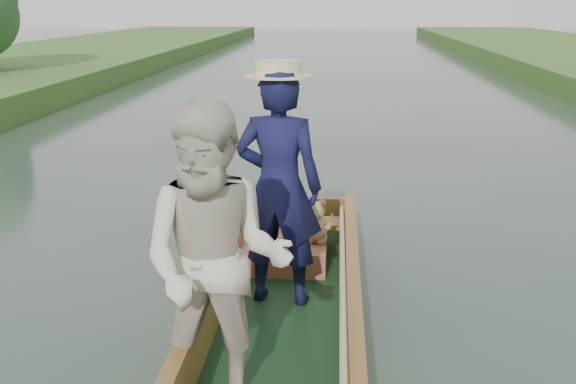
{
  "coord_description": "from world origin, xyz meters",
  "views": [
    {
      "loc": [
        0.38,
        -4.79,
        2.38
      ],
      "look_at": [
        0.0,
        0.6,
        0.95
      ],
      "focal_mm": 45.0,
      "sensor_mm": 36.0,
      "label": 1
    }
  ],
  "objects": [
    {
      "name": "ground",
      "position": [
        0.0,
        0.0,
        0.0
      ],
      "size": [
        120.0,
        120.0,
        0.0
      ],
      "primitive_type": "plane",
      "color": "#283D30",
      "rests_on": "ground"
    },
    {
      "name": "punt",
      "position": [
        -0.13,
        -0.23,
        0.68
      ],
      "size": [
        1.29,
        5.0,
        1.94
      ],
      "color": "black",
      "rests_on": "ground"
    }
  ]
}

